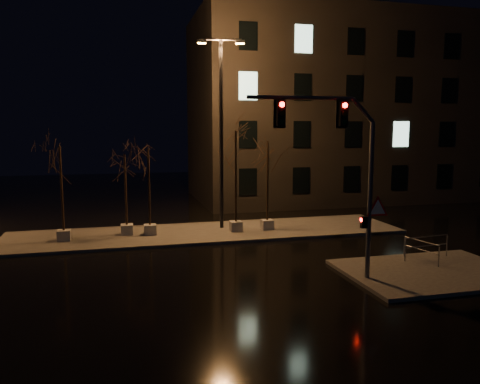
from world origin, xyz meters
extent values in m
plane|color=black|center=(0.00, 0.00, 0.00)|extent=(90.00, 90.00, 0.00)
cube|color=#43423C|center=(0.00, 6.00, 0.07)|extent=(22.00, 5.00, 0.15)
cube|color=#43423C|center=(7.50, -3.50, 0.07)|extent=(7.00, 5.00, 0.15)
cube|color=black|center=(14.00, 18.00, 7.50)|extent=(25.00, 12.00, 15.00)
cube|color=#A7A59C|center=(-7.58, 5.69, 0.43)|extent=(0.65, 0.65, 0.55)
cylinder|color=black|center=(-7.58, 5.69, 2.86)|extent=(0.11, 0.11, 4.33)
cube|color=#A7A59C|center=(-4.41, 6.36, 0.43)|extent=(0.65, 0.65, 0.55)
cylinder|color=black|center=(-4.41, 6.36, 2.61)|extent=(0.11, 0.11, 3.83)
cube|color=#A7A59C|center=(-3.18, 6.00, 0.43)|extent=(0.65, 0.65, 0.55)
cylinder|color=black|center=(-3.18, 6.00, 2.77)|extent=(0.11, 0.11, 4.13)
cube|color=#A7A59C|center=(1.59, 5.74, 0.43)|extent=(0.65, 0.65, 0.55)
cylinder|color=black|center=(1.59, 5.74, 3.25)|extent=(0.11, 0.11, 5.10)
cube|color=#A7A59C|center=(3.44, 5.72, 0.43)|extent=(0.65, 0.65, 0.55)
cylinder|color=black|center=(3.44, 5.72, 2.96)|extent=(0.11, 0.11, 4.51)
cylinder|color=slate|center=(4.50, -3.69, 3.14)|extent=(0.18, 0.18, 5.98)
cylinder|color=slate|center=(1.67, -3.63, 6.96)|extent=(3.99, 0.22, 0.14)
cube|color=black|center=(3.30, -3.67, 6.42)|extent=(0.30, 0.23, 0.90)
cube|color=black|center=(0.91, -3.62, 6.42)|extent=(0.30, 0.23, 0.90)
cube|color=black|center=(4.28, -3.69, 2.34)|extent=(0.22, 0.18, 0.45)
cone|color=red|center=(4.80, -3.75, 2.84)|extent=(1.04, 0.05, 1.04)
sphere|color=#FF0C07|center=(4.50, -3.69, 6.72)|extent=(0.18, 0.18, 0.18)
cylinder|color=black|center=(0.99, 6.80, 5.47)|extent=(0.21, 0.21, 10.65)
cylinder|color=black|center=(0.99, 6.80, 10.80)|extent=(2.32, 0.53, 0.11)
cube|color=#FF9D32|center=(-0.05, 6.99, 10.64)|extent=(0.58, 0.39, 0.21)
cube|color=#FF9D32|center=(2.04, 6.61, 10.64)|extent=(0.58, 0.39, 0.21)
cylinder|color=slate|center=(7.26, -2.03, 0.62)|extent=(0.05, 0.05, 0.95)
cylinder|color=slate|center=(9.57, -1.80, 0.62)|extent=(0.05, 0.05, 0.95)
cylinder|color=slate|center=(8.41, -1.92, 1.15)|extent=(2.31, 0.27, 0.04)
cylinder|color=slate|center=(8.41, -1.92, 0.73)|extent=(2.31, 0.27, 0.04)
cylinder|color=slate|center=(8.10, -3.18, 0.58)|extent=(0.05, 0.05, 0.86)
cylinder|color=slate|center=(7.70, -1.32, 0.58)|extent=(0.05, 0.05, 0.86)
cylinder|color=slate|center=(7.90, -2.25, 1.05)|extent=(0.43, 1.87, 0.04)
cylinder|color=slate|center=(7.90, -2.25, 0.67)|extent=(0.43, 1.87, 0.04)
camera|label=1|loc=(-4.64, -19.45, 5.85)|focal=35.00mm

